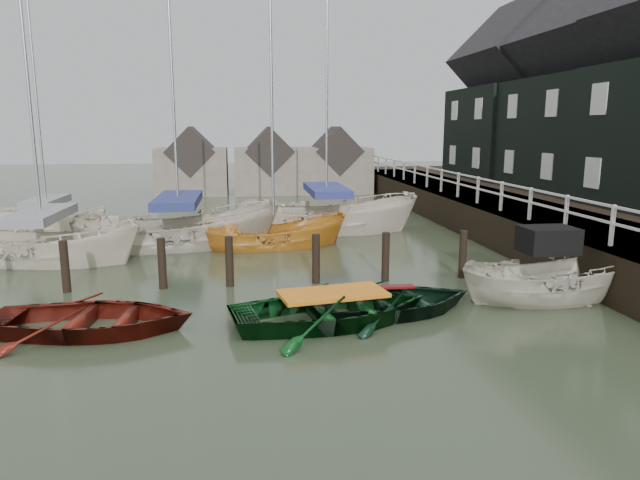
{
  "coord_description": "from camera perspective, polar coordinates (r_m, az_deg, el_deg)",
  "views": [
    {
      "loc": [
        -0.79,
        -12.42,
        4.31
      ],
      "look_at": [
        1.2,
        2.17,
        1.4
      ],
      "focal_mm": 32.0,
      "sensor_mm": 36.0,
      "label": 1
    }
  ],
  "objects": [
    {
      "name": "ground",
      "position": [
        13.17,
        -3.94,
        -7.95
      ],
      "size": [
        120.0,
        120.0,
        0.0
      ],
      "primitive_type": "plane",
      "color": "#333C26",
      "rests_on": "ground"
    },
    {
      "name": "pier",
      "position": [
        24.92,
        16.67,
        2.4
      ],
      "size": [
        3.04,
        32.0,
        2.7
      ],
      "color": "black",
      "rests_on": "ground"
    },
    {
      "name": "land_strip",
      "position": [
        27.76,
        27.03,
        1.01
      ],
      "size": [
        14.0,
        38.0,
        1.5
      ],
      "primitive_type": "cube",
      "color": "black",
      "rests_on": "ground"
    },
    {
      "name": "mooring_pilings",
      "position": [
        15.88,
        -8.72,
        -2.83
      ],
      "size": [
        13.72,
        0.22,
        1.8
      ],
      "color": "black",
      "rests_on": "ground"
    },
    {
      "name": "far_sheds",
      "position": [
        38.53,
        -5.39,
        7.48
      ],
      "size": [
        14.0,
        4.08,
        4.39
      ],
      "color": "#665B51",
      "rests_on": "ground"
    },
    {
      "name": "rowboat_red",
      "position": [
        13.31,
        -21.76,
        -8.54
      ],
      "size": [
        4.57,
        3.48,
        0.89
      ],
      "primitive_type": "imported",
      "rotation": [
        0.0,
        0.0,
        1.47
      ],
      "color": "#51130B",
      "rests_on": "ground"
    },
    {
      "name": "rowboat_green",
      "position": [
        12.93,
        1.26,
        -8.29
      ],
      "size": [
        5.02,
        3.96,
        0.94
      ],
      "primitive_type": "imported",
      "rotation": [
        0.0,
        0.0,
        1.74
      ],
      "color": "#083310",
      "rests_on": "ground"
    },
    {
      "name": "rowboat_dkgreen",
      "position": [
        13.71,
        7.26,
        -7.23
      ],
      "size": [
        4.5,
        3.56,
        0.84
      ],
      "primitive_type": "imported",
      "rotation": [
        0.0,
        0.0,
        1.75
      ],
      "color": "black",
      "rests_on": "ground"
    },
    {
      "name": "motorboat",
      "position": [
        15.6,
        21.81,
        -5.35
      ],
      "size": [
        4.63,
        1.78,
        2.75
      ],
      "rotation": [
        0.0,
        0.0,
        1.58
      ],
      "color": "#BAB69F",
      "rests_on": "ground"
    },
    {
      "name": "sailboat_a",
      "position": [
        20.76,
        -25.8,
        -1.76
      ],
      "size": [
        7.09,
        4.16,
        11.95
      ],
      "rotation": [
        0.0,
        0.0,
        1.31
      ],
      "color": "beige",
      "rests_on": "ground"
    },
    {
      "name": "sailboat_b",
      "position": [
        21.71,
        -13.8,
        -0.44
      ],
      "size": [
        7.77,
        3.7,
        11.46
      ],
      "rotation": [
        0.0,
        0.0,
        1.69
      ],
      "color": "beige",
      "rests_on": "ground"
    },
    {
      "name": "sailboat_c",
      "position": [
        21.14,
        -4.63,
        -0.57
      ],
      "size": [
        5.69,
        2.67,
        10.13
      ],
      "rotation": [
        0.0,
        0.0,
        1.68
      ],
      "color": "orange",
      "rests_on": "ground"
    },
    {
      "name": "sailboat_d",
      "position": [
        24.21,
        0.66,
        1.07
      ],
      "size": [
        7.94,
        3.75,
        13.73
      ],
      "rotation": [
        0.0,
        0.0,
        1.45
      ],
      "color": "beige",
      "rests_on": "ground"
    },
    {
      "name": "sailboat_e",
      "position": [
        26.2,
        -25.48,
        0.76
      ],
      "size": [
        6.06,
        4.29,
        10.7
      ],
      "rotation": [
        0.0,
        0.0,
        1.15
      ],
      "color": "silver",
      "rests_on": "ground"
    }
  ]
}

